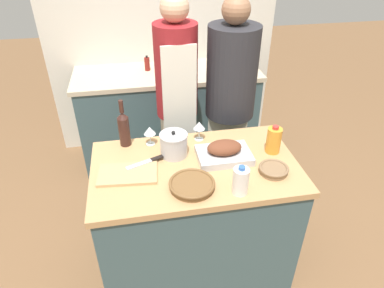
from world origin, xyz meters
name	(u,v)px	position (x,y,z in m)	size (l,w,h in m)	color
ground_plane	(195,259)	(0.00, 0.00, 0.00)	(12.00, 12.00, 0.00)	brown
kitchen_island	(195,217)	(0.00, 0.00, 0.43)	(1.22, 0.72, 0.86)	#3D565B
back_counter	(169,115)	(0.00, 1.37, 0.45)	(1.70, 0.60, 0.91)	#3D565B
back_wall	(161,21)	(0.00, 1.72, 1.27)	(2.20, 0.10, 2.55)	silver
roasting_pan	(224,152)	(0.18, 0.04, 0.91)	(0.32, 0.23, 0.12)	#BCBCC1
wicker_basket	(192,185)	(-0.06, -0.20, 0.88)	(0.25, 0.25, 0.04)	brown
cutting_board	(128,174)	(-0.39, -0.02, 0.87)	(0.35, 0.23, 0.02)	tan
stock_pot	(174,144)	(-0.11, 0.13, 0.93)	(0.17, 0.17, 0.17)	#B7B7BC
mixing_bowl	(274,170)	(0.43, -0.15, 0.88)	(0.17, 0.17, 0.04)	#846647
juice_jug	(274,140)	(0.50, 0.05, 0.94)	(0.09, 0.09, 0.18)	orange
milk_jug	(241,181)	(0.19, -0.28, 0.94)	(0.09, 0.09, 0.17)	white
wine_bottle_green	(124,128)	(-0.40, 0.30, 0.98)	(0.07, 0.07, 0.31)	#381E19
wine_glass_left	(150,131)	(-0.24, 0.28, 0.96)	(0.08, 0.08, 0.13)	silver
wine_glass_right	(199,126)	(0.08, 0.27, 0.96)	(0.08, 0.08, 0.13)	silver
knife_chef	(148,161)	(-0.27, 0.06, 0.88)	(0.25, 0.12, 0.01)	#B7B7BC
stand_mixer	(225,54)	(0.54, 1.38, 1.04)	(0.18, 0.14, 0.32)	#333842
condiment_bottle_tall	(147,64)	(-0.17, 1.45, 0.97)	(0.05, 0.05, 0.14)	maroon
condiment_bottle_short	(178,67)	(0.10, 1.31, 0.97)	(0.07, 0.07, 0.15)	maroon
person_cook_aproned	(177,98)	(0.00, 0.74, 0.95)	(0.31, 0.32, 1.69)	beige
person_cook_guest	(230,100)	(0.40, 0.68, 0.92)	(0.37, 0.37, 1.68)	beige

